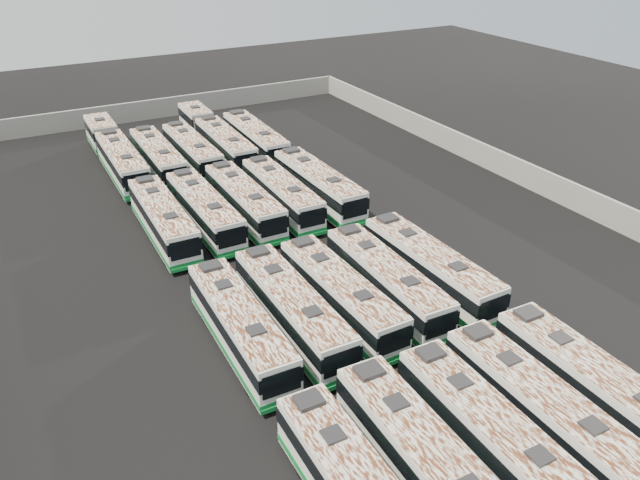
{
  "coord_description": "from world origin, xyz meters",
  "views": [
    {
      "loc": [
        -17.57,
        -34.61,
        21.83
      ],
      "look_at": [
        0.33,
        -1.63,
        1.6
      ],
      "focal_mm": 35.0,
      "sensor_mm": 36.0,
      "label": 1
    }
  ],
  "objects_px": {
    "bus_midfront_far_left": "(240,326)",
    "bus_back_far_left": "(115,152)",
    "bus_back_center": "(192,152)",
    "bus_front_right": "(543,413)",
    "bus_midfront_right": "(386,281)",
    "bus_midback_center": "(244,201)",
    "bus_midfront_left": "(292,310)",
    "bus_back_far_right": "(255,140)",
    "bus_midback_far_right": "(318,185)",
    "bus_front_left": "(428,466)",
    "bus_midfront_far_right": "(430,268)",
    "bus_front_far_right": "(595,389)",
    "bus_midback_far_left": "(163,220)",
    "bus_midfront_center": "(340,295)",
    "bus_midback_left": "(205,210)",
    "bus_midback_right": "(282,194)",
    "bus_front_center": "(493,439)",
    "bus_back_right": "(215,136)",
    "bus_back_left": "(158,158)"
  },
  "relations": [
    {
      "from": "bus_midfront_far_left",
      "to": "bus_back_center",
      "type": "xyz_separation_m",
      "value": [
        6.38,
        27.53,
        0.0
      ]
    },
    {
      "from": "bus_front_right",
      "to": "bus_midback_left",
      "type": "distance_m",
      "value": 28.28
    },
    {
      "from": "bus_midback_left",
      "to": "bus_front_center",
      "type": "bearing_deg",
      "value": -83.77
    },
    {
      "from": "bus_front_center",
      "to": "bus_midfront_center",
      "type": "relative_size",
      "value": 1.01
    },
    {
      "from": "bus_midfront_right",
      "to": "bus_back_right",
      "type": "bearing_deg",
      "value": 90.94
    },
    {
      "from": "bus_front_right",
      "to": "bus_midfront_far_left",
      "type": "relative_size",
      "value": 1.01
    },
    {
      "from": "bus_midfront_far_right",
      "to": "bus_midback_far_right",
      "type": "relative_size",
      "value": 0.99
    },
    {
      "from": "bus_midback_far_left",
      "to": "bus_midback_far_right",
      "type": "height_order",
      "value": "bus_midback_far_right"
    },
    {
      "from": "bus_midback_center",
      "to": "bus_front_left",
      "type": "bearing_deg",
      "value": -96.66
    },
    {
      "from": "bus_midfront_far_left",
      "to": "bus_back_far_left",
      "type": "distance_m",
      "value": 30.72
    },
    {
      "from": "bus_midback_far_right",
      "to": "bus_back_left",
      "type": "distance_m",
      "value": 15.88
    },
    {
      "from": "bus_midfront_left",
      "to": "bus_back_far_left",
      "type": "distance_m",
      "value": 30.85
    },
    {
      "from": "bus_midback_right",
      "to": "bus_midback_center",
      "type": "bearing_deg",
      "value": 179.19
    },
    {
      "from": "bus_midback_center",
      "to": "bus_front_far_right",
      "type": "bearing_deg",
      "value": -76.74
    },
    {
      "from": "bus_front_left",
      "to": "bus_midback_center",
      "type": "height_order",
      "value": "bus_front_left"
    },
    {
      "from": "bus_midback_far_left",
      "to": "bus_midback_center",
      "type": "distance_m",
      "value": 6.42
    },
    {
      "from": "bus_midfront_right",
      "to": "bus_back_far_right",
      "type": "bearing_deg",
      "value": 84.61
    },
    {
      "from": "bus_back_left",
      "to": "bus_back_center",
      "type": "relative_size",
      "value": 1.01
    },
    {
      "from": "bus_midfront_center",
      "to": "bus_midback_center",
      "type": "xyz_separation_m",
      "value": [
        0.05,
        14.88,
        0.02
      ]
    },
    {
      "from": "bus_front_right",
      "to": "bus_back_far_left",
      "type": "relative_size",
      "value": 0.64
    },
    {
      "from": "bus_front_right",
      "to": "bus_midback_center",
      "type": "height_order",
      "value": "bus_front_right"
    },
    {
      "from": "bus_midback_right",
      "to": "bus_front_far_right",
      "type": "bearing_deg",
      "value": -82.09
    },
    {
      "from": "bus_front_far_right",
      "to": "bus_midback_left",
      "type": "height_order",
      "value": "bus_front_far_right"
    },
    {
      "from": "bus_midfront_far_right",
      "to": "bus_front_far_right",
      "type": "bearing_deg",
      "value": -91.01
    },
    {
      "from": "bus_front_left",
      "to": "bus_midback_far_right",
      "type": "height_order",
      "value": "bus_midback_far_right"
    },
    {
      "from": "bus_front_left",
      "to": "bus_midback_far_right",
      "type": "xyz_separation_m",
      "value": [
        9.73,
        27.48,
        0.03
      ]
    },
    {
      "from": "bus_back_left",
      "to": "bus_midback_left",
      "type": "bearing_deg",
      "value": -89.54
    },
    {
      "from": "bus_front_far_right",
      "to": "bus_midfront_far_right",
      "type": "bearing_deg",
      "value": 91.0
    },
    {
      "from": "bus_front_right",
      "to": "bus_midfront_right",
      "type": "distance_m",
      "value": 12.73
    },
    {
      "from": "bus_midfront_left",
      "to": "bus_back_far_left",
      "type": "bearing_deg",
      "value": 96.12
    },
    {
      "from": "bus_midback_center",
      "to": "bus_back_center",
      "type": "relative_size",
      "value": 1.01
    },
    {
      "from": "bus_back_far_right",
      "to": "bus_midfront_center",
      "type": "bearing_deg",
      "value": -101.71
    },
    {
      "from": "bus_front_right",
      "to": "bus_midfront_right",
      "type": "xyz_separation_m",
      "value": [
        0.04,
        12.73,
        -0.02
      ]
    },
    {
      "from": "bus_front_far_right",
      "to": "bus_midfront_center",
      "type": "bearing_deg",
      "value": 117.81
    },
    {
      "from": "bus_front_center",
      "to": "bus_back_left",
      "type": "height_order",
      "value": "bus_back_left"
    },
    {
      "from": "bus_front_center",
      "to": "bus_back_center",
      "type": "height_order",
      "value": "bus_front_center"
    },
    {
      "from": "bus_front_far_right",
      "to": "bus_midback_center",
      "type": "height_order",
      "value": "bus_front_far_right"
    },
    {
      "from": "bus_midback_center",
      "to": "bus_midfront_far_left",
      "type": "bearing_deg",
      "value": -113.03
    },
    {
      "from": "bus_midback_far_right",
      "to": "bus_back_far_right",
      "type": "bearing_deg",
      "value": 89.79
    },
    {
      "from": "bus_midback_center",
      "to": "bus_midfront_left",
      "type": "bearing_deg",
      "value": -102.06
    },
    {
      "from": "bus_midfront_right",
      "to": "bus_back_right",
      "type": "distance_m",
      "value": 30.55
    },
    {
      "from": "bus_midfront_far_right",
      "to": "bus_back_far_left",
      "type": "relative_size",
      "value": 0.64
    },
    {
      "from": "bus_midfront_right",
      "to": "bus_midback_left",
      "type": "xyz_separation_m",
      "value": [
        -6.43,
        14.82,
        0.01
      ]
    },
    {
      "from": "bus_midfront_far_right",
      "to": "bus_back_right",
      "type": "xyz_separation_m",
      "value": [
        -3.11,
        30.6,
        -0.03
      ]
    },
    {
      "from": "bus_midfront_center",
      "to": "bus_midback_left",
      "type": "xyz_separation_m",
      "value": [
        -3.21,
        14.78,
        0.02
      ]
    },
    {
      "from": "bus_midfront_far_right",
      "to": "bus_back_left",
      "type": "height_order",
      "value": "bus_midfront_far_right"
    },
    {
      "from": "bus_front_center",
      "to": "bus_back_left",
      "type": "distance_m",
      "value": 40.36
    },
    {
      "from": "bus_front_far_right",
      "to": "bus_midfront_far_right",
      "type": "relative_size",
      "value": 0.99
    },
    {
      "from": "bus_midfront_left",
      "to": "bus_midfront_right",
      "type": "bearing_deg",
      "value": 0.52
    },
    {
      "from": "bus_midfront_left",
      "to": "bus_back_far_right",
      "type": "xyz_separation_m",
      "value": [
        9.61,
        27.63,
        0.03
      ]
    }
  ]
}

